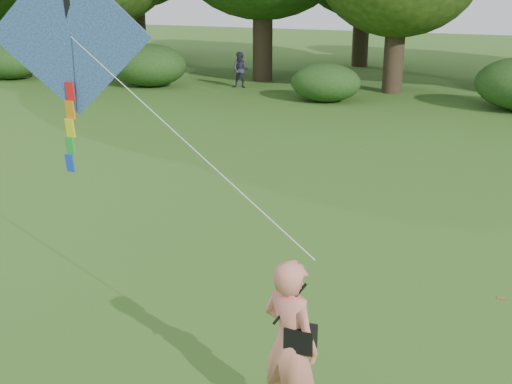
% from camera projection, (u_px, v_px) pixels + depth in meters
% --- Properties ---
extents(ground, '(100.00, 100.00, 0.00)m').
position_uv_depth(ground, '(269.00, 367.00, 7.79)').
color(ground, '#265114').
rests_on(ground, ground).
extents(man_kite_flyer, '(0.81, 0.69, 1.87)m').
position_uv_depth(man_kite_flyer, '(290.00, 344.00, 6.56)').
color(man_kite_flyer, '#E17E6A').
rests_on(man_kite_flyer, ground).
extents(bystander_left, '(0.82, 0.69, 1.49)m').
position_uv_depth(bystander_left, '(241.00, 70.00, 26.99)').
color(bystander_left, '#2B2B3A').
rests_on(bystander_left, ground).
extents(crossbody_bag, '(0.43, 0.20, 0.73)m').
position_uv_depth(crossbody_bag, '(300.00, 337.00, 6.45)').
color(crossbody_bag, black).
rests_on(crossbody_bag, ground).
extents(flying_kite, '(5.04, 2.20, 3.01)m').
position_uv_depth(flying_kite, '(71.00, 40.00, 8.54)').
color(flying_kite, '#2A39B6').
rests_on(flying_kite, ground).
extents(shrub_band, '(39.15, 3.22, 1.88)m').
position_uv_depth(shrub_band, '(417.00, 82.00, 23.31)').
color(shrub_band, '#264919').
rests_on(shrub_band, ground).
extents(fallen_leaves, '(10.95, 15.28, 0.01)m').
position_uv_depth(fallen_leaves, '(404.00, 287.00, 9.78)').
color(fallen_leaves, brown).
rests_on(fallen_leaves, ground).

